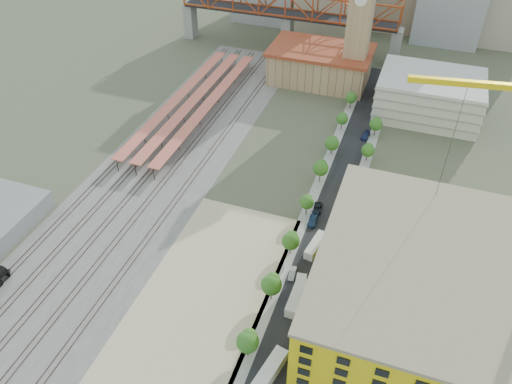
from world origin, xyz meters
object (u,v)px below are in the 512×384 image
(site_trailer_d, at_px, (315,245))
(site_trailer_a, at_px, (269,372))
(construction_building, at_px, (427,292))
(site_trailer_c, at_px, (299,291))
(clock_tower, at_px, (361,12))
(site_trailer_b, at_px, (296,298))

(site_trailer_d, bearing_deg, site_trailer_a, -80.35)
(construction_building, bearing_deg, site_trailer_a, -138.67)
(site_trailer_a, bearing_deg, construction_building, 53.67)
(site_trailer_c, xyz_separation_m, site_trailer_d, (0.00, 15.02, 0.05))
(site_trailer_a, relative_size, site_trailer_d, 1.15)
(site_trailer_c, distance_m, site_trailer_d, 15.02)
(construction_building, xyz_separation_m, site_trailer_d, (-26.00, 13.39, -8.18))
(construction_building, bearing_deg, clock_tower, 108.78)
(site_trailer_c, height_order, site_trailer_d, site_trailer_d)
(site_trailer_c, bearing_deg, clock_tower, 87.77)
(site_trailer_a, relative_size, site_trailer_b, 1.06)
(clock_tower, distance_m, construction_building, 107.36)
(construction_building, relative_size, site_trailer_a, 4.90)
(site_trailer_b, bearing_deg, site_trailer_c, 90.72)
(site_trailer_a, height_order, site_trailer_c, site_trailer_a)
(site_trailer_b, height_order, site_trailer_c, site_trailer_b)
(clock_tower, height_order, site_trailer_b, clock_tower)
(construction_building, distance_m, site_trailer_d, 30.37)
(site_trailer_b, bearing_deg, clock_tower, 95.13)
(site_trailer_a, xyz_separation_m, site_trailer_b, (0.00, 19.03, -0.08))
(construction_building, bearing_deg, site_trailer_d, 152.74)
(clock_tower, bearing_deg, site_trailer_a, -86.27)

